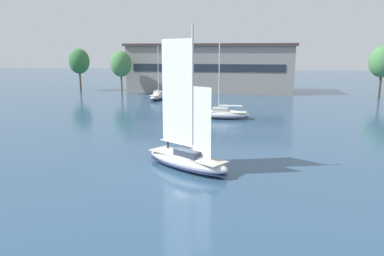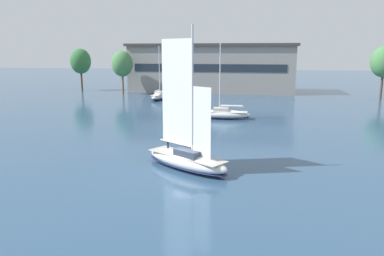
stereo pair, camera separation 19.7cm
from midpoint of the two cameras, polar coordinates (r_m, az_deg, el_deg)
name	(u,v)px [view 1 (the left image)]	position (r m, az deg, el deg)	size (l,w,h in m)	color
ground_plane	(187,169)	(36.57, -0.97, -6.19)	(400.00, 400.00, 0.00)	#2D4C6B
waterfront_building	(210,68)	(106.27, 2.77, 9.17)	(45.94, 15.36, 13.17)	gray
tree_shore_left	(121,64)	(100.81, -10.85, 9.57)	(5.49, 5.49, 11.29)	brown
tree_shore_center	(79,61)	(112.47, -16.87, 9.70)	(5.78, 5.78, 11.90)	#4C3828
tree_shore_right	(382,62)	(100.12, 26.97, 8.97)	(6.04, 6.04, 12.42)	#4C3828
sailboat_main	(187,158)	(36.24, -0.96, -4.58)	(9.80, 7.64, 13.56)	silver
sailboat_moored_far_slip	(223,114)	(63.18, 4.61, 2.18)	(9.10, 2.67, 12.45)	silver
sailboat_moored_outer_mooring	(158,96)	(89.02, -5.29, 4.92)	(2.70, 9.05, 12.37)	silver
channel_buoy	(201,140)	(45.10, 1.20, -1.90)	(0.88, 0.88, 1.63)	red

